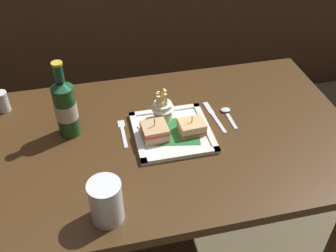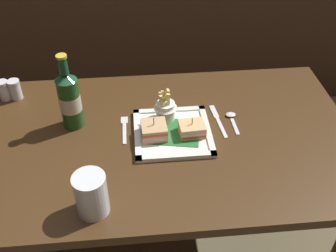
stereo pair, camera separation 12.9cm
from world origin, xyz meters
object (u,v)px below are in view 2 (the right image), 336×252
at_px(fries_cup, 165,108).
at_px(spoon, 232,117).
at_px(beer_bottle, 70,99).
at_px(dining_table, 164,163).
at_px(sandwich_half_right, 192,129).
at_px(square_plate, 173,133).
at_px(fork, 124,128).
at_px(knife, 218,119).
at_px(sandwich_half_left, 154,130).
at_px(water_glass, 92,197).
at_px(pepper_shaker, 15,91).
at_px(salt_shaker, 4,91).

bearing_deg(fries_cup, spoon, -1.93).
bearing_deg(beer_bottle, dining_table, -17.05).
distance_m(sandwich_half_right, fries_cup, 0.12).
bearing_deg(sandwich_half_right, beer_bottle, 165.99).
distance_m(sandwich_half_right, spoon, 0.17).
distance_m(square_plate, spoon, 0.22).
xyz_separation_m(square_plate, beer_bottle, (-0.33, 0.08, 0.10)).
relative_size(fork, knife, 0.78).
bearing_deg(square_plate, beer_bottle, 165.82).
height_order(sandwich_half_left, spoon, sandwich_half_left).
bearing_deg(water_glass, sandwich_half_left, 56.55).
bearing_deg(knife, square_plate, -159.61).
bearing_deg(dining_table, square_plate, 14.97).
xyz_separation_m(square_plate, sandwich_half_right, (0.06, -0.01, 0.02)).
bearing_deg(knife, spoon, 2.40).
bearing_deg(pepper_shaker, knife, -15.45).
distance_m(beer_bottle, spoon, 0.55).
relative_size(square_plate, salt_shaker, 3.37).
bearing_deg(fork, beer_bottle, 167.49).
xyz_separation_m(square_plate, salt_shaker, (-0.59, 0.26, 0.03)).
relative_size(water_glass, pepper_shaker, 1.67).
bearing_deg(dining_table, knife, 19.55).
bearing_deg(knife, fries_cup, 176.89).
height_order(knife, salt_shaker, salt_shaker).
bearing_deg(fries_cup, dining_table, -99.86).
relative_size(dining_table, beer_bottle, 4.77).
bearing_deg(dining_table, pepper_shaker, 152.86).
distance_m(dining_table, fork, 0.19).
bearing_deg(pepper_shaker, square_plate, -25.12).
relative_size(sandwich_half_left, spoon, 0.73).
distance_m(fork, spoon, 0.37).
relative_size(fries_cup, salt_shaker, 1.55).
bearing_deg(fork, water_glass, -104.31).
bearing_deg(beer_bottle, square_plate, -14.18).
distance_m(square_plate, fork, 0.17).
bearing_deg(knife, sandwich_half_right, -143.62).
height_order(fries_cup, fork, fries_cup).
xyz_separation_m(fork, salt_shaker, (-0.43, 0.21, 0.03)).
height_order(sandwich_half_right, fries_cup, fries_cup).
bearing_deg(spoon, water_glass, -142.27).
bearing_deg(fries_cup, fork, -169.77).
height_order(square_plate, water_glass, water_glass).
bearing_deg(dining_table, fries_cup, 80.14).
distance_m(dining_table, knife, 0.24).
height_order(spoon, pepper_shaker, pepper_shaker).
height_order(dining_table, salt_shaker, salt_shaker).
distance_m(sandwich_half_left, knife, 0.24).
relative_size(fries_cup, pepper_shaker, 1.53).
xyz_separation_m(square_plate, spoon, (0.21, 0.06, -0.00)).
distance_m(square_plate, beer_bottle, 0.35).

